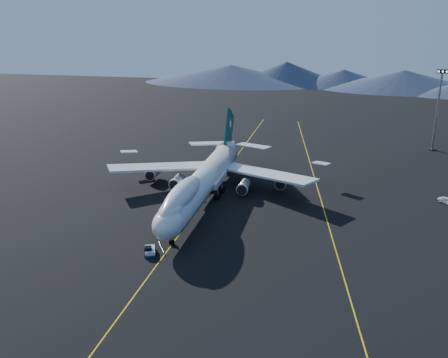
% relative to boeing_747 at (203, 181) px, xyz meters
% --- Properties ---
extents(ground, '(500.00, 500.00, 0.00)m').
position_rel_boeing_747_xyz_m(ground, '(-0.00, -0.03, -5.81)').
color(ground, black).
rests_on(ground, ground).
extents(taxiway_line_main, '(0.25, 220.00, 0.01)m').
position_rel_boeing_747_xyz_m(taxiway_line_main, '(-0.00, -0.03, -5.80)').
color(taxiway_line_main, gold).
rests_on(taxiway_line_main, ground).
extents(taxiway_line_side, '(28.08, 198.09, 0.01)m').
position_rel_boeing_747_xyz_m(taxiway_line_side, '(30.00, 9.97, -5.80)').
color(taxiway_line_side, gold).
rests_on(taxiway_line_side, ground).
extents(boeing_747, '(59.62, 72.43, 19.37)m').
position_rel_boeing_747_xyz_m(boeing_747, '(0.00, 0.00, 0.00)').
color(boeing_747, silver).
rests_on(boeing_747, ground).
extents(pushback_tug, '(3.44, 4.60, 1.80)m').
position_rel_boeing_747_xyz_m(pushback_tug, '(-3.00, -31.70, -5.25)').
color(pushback_tug, silver).
rests_on(pushback_tug, ground).
extents(service_van, '(5.24, 5.55, 1.46)m').
position_rel_boeing_747_xyz_m(service_van, '(62.77, 12.33, -5.09)').
color(service_van, silver).
rests_on(service_van, ground).
extents(floodlight_mast, '(3.56, 2.67, 28.80)m').
position_rel_boeing_747_xyz_m(floodlight_mast, '(67.82, 68.86, 8.78)').
color(floodlight_mast, black).
rests_on(floodlight_mast, ground).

